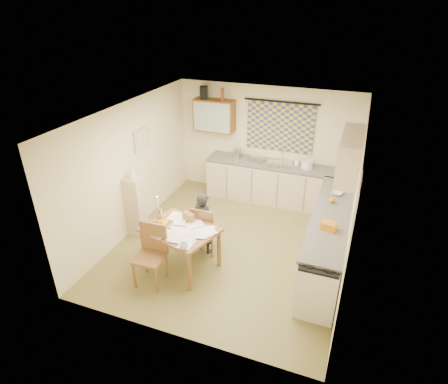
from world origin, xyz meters
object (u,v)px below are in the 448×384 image
at_px(person, 203,223).
at_px(stove, 317,286).
at_px(chair_far, 206,237).
at_px(shelf_stand, 136,206).
at_px(dining_table, 181,247).
at_px(counter_right, 328,237).
at_px(counter_back, 280,184).

bearing_deg(person, stove, 173.84).
xyz_separation_m(chair_far, shelf_stand, (-1.47, 0.07, 0.30)).
xyz_separation_m(dining_table, person, (0.18, 0.54, 0.21)).
bearing_deg(shelf_stand, chair_far, -2.79).
relative_size(counter_right, stove, 3.35).
xyz_separation_m(person, shelf_stand, (-1.44, 0.08, 0.00)).
relative_size(counter_right, dining_table, 2.20).
bearing_deg(counter_right, counter_back, 125.59).
bearing_deg(person, counter_back, -96.81).
bearing_deg(chair_far, counter_right, -167.94).
xyz_separation_m(counter_right, chair_far, (-2.07, -0.52, -0.16)).
height_order(counter_right, dining_table, counter_right).
bearing_deg(shelf_stand, dining_table, -26.23).
height_order(chair_far, person, person).
bearing_deg(chair_far, person, 17.70).
xyz_separation_m(counter_right, shelf_stand, (-3.54, -0.45, 0.14)).
xyz_separation_m(counter_right, dining_table, (-2.28, -1.07, -0.07)).
bearing_deg(counter_right, chair_far, -165.81).
bearing_deg(dining_table, counter_back, 85.75).
height_order(counter_back, stove, counter_back).
bearing_deg(counter_back, person, -110.80).
xyz_separation_m(counter_back, person, (-0.86, -2.27, 0.13)).
height_order(counter_back, person, person).
distance_m(stove, person, 2.25).
height_order(dining_table, shelf_stand, shelf_stand).
bearing_deg(dining_table, person, 87.72).
distance_m(counter_right, shelf_stand, 3.57).
distance_m(dining_table, chair_far, 0.59).
distance_m(counter_back, shelf_stand, 3.18).
bearing_deg(stove, dining_table, 174.12).
bearing_deg(counter_back, shelf_stand, -136.40).
xyz_separation_m(stove, chair_far, (-2.07, 0.78, -0.15)).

